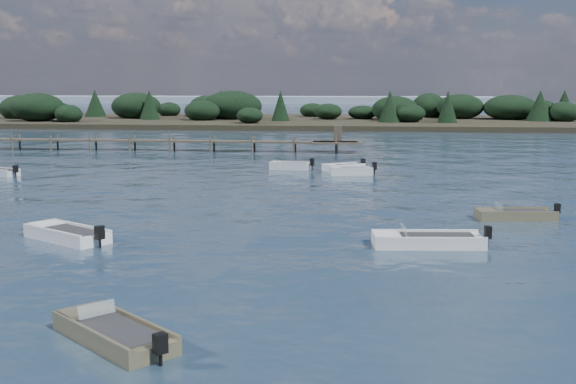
# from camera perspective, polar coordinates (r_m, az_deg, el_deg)

# --- Properties ---
(ground) EXTENTS (400.00, 400.00, 0.00)m
(ground) POSITION_cam_1_polar(r_m,az_deg,el_deg) (85.52, 1.62, 3.93)
(ground) COLOR #182838
(ground) RESTS_ON ground
(dinghy_mid_white_b) EXTENTS (4.35, 2.03, 1.06)m
(dinghy_mid_white_b) POSITION_cam_1_polar(r_m,az_deg,el_deg) (38.89, 17.50, -1.85)
(dinghy_mid_white_b) COLOR brown
(dinghy_mid_white_b) RESTS_ON ground
(tender_far_grey_b) EXTENTS (3.68, 1.96, 1.23)m
(tender_far_grey_b) POSITION_cam_1_polar(r_m,az_deg,el_deg) (55.18, 4.99, 1.53)
(tender_far_grey_b) COLOR #B4B8BC
(tender_far_grey_b) RESTS_ON ground
(dinghy_mid_grey) EXTENTS (4.54, 3.72, 1.19)m
(dinghy_mid_grey) POSITION_cam_1_polar(r_m,az_deg,el_deg) (33.66, -17.07, -3.37)
(dinghy_mid_grey) COLOR silver
(dinghy_mid_grey) RESTS_ON ground
(dinghy_near_olive) EXTENTS (4.19, 3.92, 1.10)m
(dinghy_near_olive) POSITION_cam_1_polar(r_m,az_deg,el_deg) (20.42, -13.60, -11.02)
(dinghy_near_olive) COLOR brown
(dinghy_near_olive) RESTS_ON ground
(tender_far_grey) EXTENTS (3.46, 2.36, 1.11)m
(tender_far_grey) POSITION_cam_1_polar(r_m,az_deg,el_deg) (58.91, -21.79, 1.38)
(tender_far_grey) COLOR #B4B8BC
(tender_far_grey) RESTS_ON ground
(tender_far_white) EXTENTS (3.67, 1.79, 1.23)m
(tender_far_white) POSITION_cam_1_polar(r_m,az_deg,el_deg) (58.52, 0.18, 1.96)
(tender_far_white) COLOR #B4B8BC
(tender_far_white) RESTS_ON ground
(dinghy_extra_a) EXTENTS (3.50, 2.95, 1.12)m
(dinghy_extra_a) POSITION_cam_1_polar(r_m,az_deg,el_deg) (57.88, 4.41, 1.85)
(dinghy_extra_a) COLOR silver
(dinghy_extra_a) RESTS_ON ground
(dinghy_mid_white_a) EXTENTS (5.10, 2.20, 1.18)m
(dinghy_mid_white_a) POSITION_cam_1_polar(r_m,az_deg,el_deg) (31.54, 10.95, -3.95)
(dinghy_mid_white_a) COLOR silver
(dinghy_mid_white_a) RESTS_ON ground
(buoy_a) EXTENTS (0.32, 0.32, 0.32)m
(buoy_a) POSITION_cam_1_polar(r_m,az_deg,el_deg) (21.22, -12.73, -10.64)
(buoy_a) COLOR silver
(buoy_a) RESTS_ON ground
(buoy_b) EXTENTS (0.32, 0.32, 0.32)m
(buoy_b) POSITION_cam_1_polar(r_m,az_deg,el_deg) (31.56, 6.98, -4.13)
(buoy_b) COLOR silver
(buoy_b) RESTS_ON ground
(jetty) EXTENTS (64.50, 3.20, 3.40)m
(jetty) POSITION_cam_1_polar(r_m,az_deg,el_deg) (78.68, -15.17, 3.96)
(jetty) COLOR #474034
(jetty) RESTS_ON ground
(far_headland) EXTENTS (190.00, 40.00, 5.80)m
(far_headland) POSITION_cam_1_polar(r_m,az_deg,el_deg) (126.29, 14.65, 6.05)
(far_headland) COLOR black
(far_headland) RESTS_ON ground
(distant_haze) EXTENTS (280.00, 20.00, 2.40)m
(distant_haze) POSITION_cam_1_polar(r_m,az_deg,el_deg) (272.92, -14.51, 6.85)
(distant_haze) COLOR gray
(distant_haze) RESTS_ON ground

